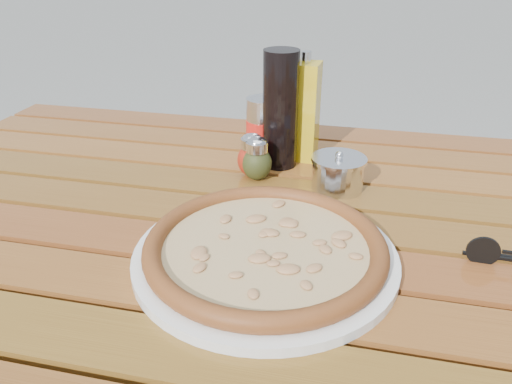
% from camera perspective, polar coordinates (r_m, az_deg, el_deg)
% --- Properties ---
extents(table, '(1.40, 0.90, 0.75)m').
position_cam_1_polar(table, '(0.84, -0.30, -7.05)').
color(table, '#391C0D').
rests_on(table, ground).
extents(plate, '(0.46, 0.46, 0.01)m').
position_cam_1_polar(plate, '(0.69, 1.05, -7.34)').
color(plate, white).
rests_on(plate, table).
extents(pizza, '(0.42, 0.42, 0.03)m').
position_cam_1_polar(pizza, '(0.68, 1.06, -6.25)').
color(pizza, beige).
rests_on(pizza, plate).
extents(pepper_shaker, '(0.06, 0.06, 0.08)m').
position_cam_1_polar(pepper_shaker, '(0.92, -0.48, 4.16)').
color(pepper_shaker, '#AC2813').
rests_on(pepper_shaker, table).
extents(oregano_shaker, '(0.07, 0.07, 0.08)m').
position_cam_1_polar(oregano_shaker, '(0.90, 0.11, 3.77)').
color(oregano_shaker, '#3B4019').
rests_on(oregano_shaker, table).
extents(dark_bottle, '(0.07, 0.07, 0.22)m').
position_cam_1_polar(dark_bottle, '(0.94, 2.81, 9.35)').
color(dark_bottle, black).
rests_on(dark_bottle, table).
extents(soda_can, '(0.09, 0.09, 0.12)m').
position_cam_1_polar(soda_can, '(0.99, 0.81, 7.25)').
color(soda_can, silver).
rests_on(soda_can, table).
extents(olive_oil_cruet, '(0.06, 0.06, 0.21)m').
position_cam_1_polar(olive_oil_cruet, '(0.98, 5.47, 9.17)').
color(olive_oil_cruet, gold).
rests_on(olive_oil_cruet, table).
extents(parmesan_tin, '(0.12, 0.12, 0.07)m').
position_cam_1_polar(parmesan_tin, '(0.88, 9.35, 2.19)').
color(parmesan_tin, silver).
rests_on(parmesan_tin, table).
extents(sunglasses, '(0.11, 0.03, 0.04)m').
position_cam_1_polar(sunglasses, '(0.75, 26.86, -6.48)').
color(sunglasses, black).
rests_on(sunglasses, table).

